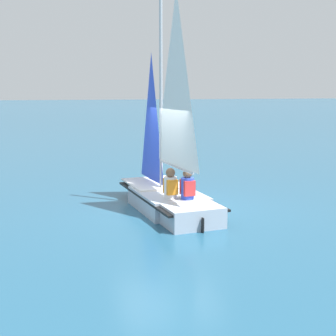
# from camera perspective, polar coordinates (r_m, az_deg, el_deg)

# --- Properties ---
(ground_plane) EXTENTS (260.00, 260.00, 0.00)m
(ground_plane) POSITION_cam_1_polar(r_m,az_deg,el_deg) (11.67, 0.00, -5.13)
(ground_plane) COLOR #235675
(sailboat_main) EXTENTS (4.04, 1.82, 5.32)m
(sailboat_main) POSITION_cam_1_polar(r_m,az_deg,el_deg) (11.48, 0.05, -1.48)
(sailboat_main) COLOR #B2BCCC
(sailboat_main) RESTS_ON ground_plane
(sailor_helm) EXTENTS (0.36, 0.33, 1.16)m
(sailor_helm) POSITION_cam_1_polar(r_m,az_deg,el_deg) (10.91, 0.30, -2.81)
(sailor_helm) COLOR black
(sailor_helm) RESTS_ON ground_plane
(sailor_crew) EXTENTS (0.36, 0.33, 1.16)m
(sailor_crew) POSITION_cam_1_polar(r_m,az_deg,el_deg) (10.80, 2.38, -2.89)
(sailor_crew) COLOR black
(sailor_crew) RESTS_ON ground_plane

